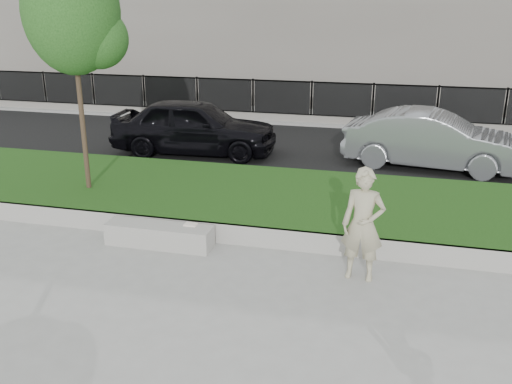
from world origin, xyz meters
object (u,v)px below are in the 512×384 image
(man, at_px, (363,225))
(car_dark, at_px, (194,126))
(young_tree, at_px, (76,16))
(car_silver, at_px, (433,140))
(book, at_px, (191,224))
(stone_bench, at_px, (159,235))

(man, height_order, car_dark, man)
(young_tree, bearing_deg, man, -19.31)
(young_tree, bearing_deg, car_silver, 32.23)
(man, height_order, book, man)
(stone_bench, relative_size, car_silver, 0.44)
(young_tree, bearing_deg, car_dark, 80.22)
(stone_bench, distance_m, young_tree, 4.91)
(book, height_order, young_tree, young_tree)
(young_tree, bearing_deg, stone_bench, -36.75)
(stone_bench, distance_m, car_dark, 6.60)
(young_tree, bearing_deg, book, -28.89)
(stone_bench, bearing_deg, car_dark, 104.04)
(man, distance_m, car_dark, 8.65)
(car_dark, relative_size, car_silver, 1.03)
(car_silver, bearing_deg, man, 176.75)
(man, bearing_deg, stone_bench, 178.61)
(book, xyz_separation_m, car_dark, (-2.18, 6.24, 0.43))
(book, xyz_separation_m, young_tree, (-2.98, 1.64, 3.68))
(book, bearing_deg, young_tree, 152.51)
(stone_bench, height_order, young_tree, young_tree)
(car_dark, bearing_deg, book, -164.14)
(book, distance_m, car_silver, 7.89)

